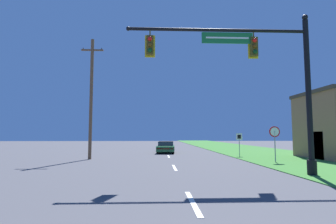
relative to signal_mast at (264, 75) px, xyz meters
The scene contains 7 objects.
grass_verge_right 20.82m from the signal_mast, 71.86° to the left, with size 10.00×110.00×0.04m.
road_center_line 12.95m from the signal_mast, 110.47° to the left, with size 0.16×34.80×0.01m.
signal_mast is the anchor object (origin of this frame).
car_ahead 17.29m from the signal_mast, 104.80° to the left, with size 2.13×4.79×1.19m.
stop_sign 7.13m from the signal_mast, 62.04° to the left, with size 0.76×0.07×2.50m.
route_sign_post 11.67m from the signal_mast, 78.86° to the left, with size 0.55×0.06×2.03m.
utility_pole_near 13.82m from the signal_mast, 140.08° to the left, with size 1.80×0.26×9.81m.
Camera 1 is at (-1.03, -1.67, 1.95)m, focal length 28.00 mm.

